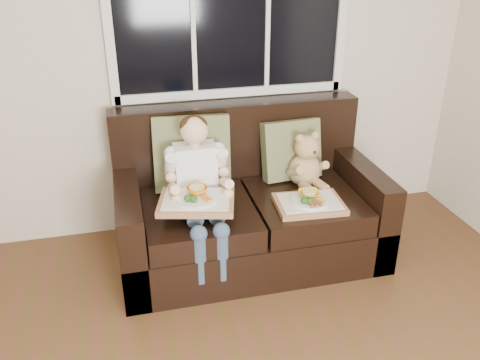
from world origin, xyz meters
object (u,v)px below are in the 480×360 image
object	(u,v)px
loveseat	(247,210)
tray_right	(309,202)
child	(198,178)
tray_left	(197,200)
teddy_bear	(306,164)

from	to	relation	value
loveseat	tray_right	distance (m)	0.47
loveseat	child	xyz separation A→B (m)	(-0.34, -0.12, 0.33)
child	tray_left	xyz separation A→B (m)	(-0.04, -0.16, -0.06)
loveseat	teddy_bear	xyz separation A→B (m)	(0.40, 0.01, 0.29)
tray_right	child	bearing A→B (deg)	169.39
teddy_bear	tray_left	distance (m)	0.83
teddy_bear	tray_right	xyz separation A→B (m)	(-0.08, -0.30, -0.12)
child	teddy_bear	size ratio (longest dim) A/B	2.21
teddy_bear	tray_left	bearing A→B (deg)	-171.32
child	tray_right	xyz separation A→B (m)	(0.66, -0.17, -0.16)
child	tray_left	bearing A→B (deg)	-104.27
teddy_bear	loveseat	bearing A→B (deg)	170.25
loveseat	child	distance (m)	0.49
loveseat	teddy_bear	size ratio (longest dim) A/B	4.42
child	loveseat	bearing A→B (deg)	19.18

